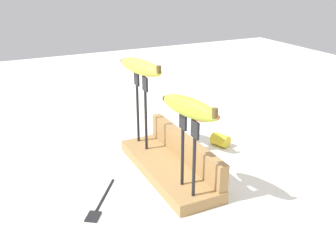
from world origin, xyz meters
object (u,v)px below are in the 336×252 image
(banana_chunk_near, at_px, (220,140))
(wire_coil, at_px, (205,116))
(banana_raised_left, at_px, (140,67))
(fork_stand_right, at_px, (188,147))
(fork_stand_left, at_px, (141,104))
(banana_raised_right, at_px, (189,107))
(fork_fallen_near, at_px, (99,204))

(banana_chunk_near, xyz_separation_m, wire_coil, (-0.21, 0.08, -0.01))
(banana_raised_left, xyz_separation_m, wire_coil, (-0.17, 0.30, -0.24))
(fork_stand_right, height_order, wire_coil, fork_stand_right)
(fork_stand_left, xyz_separation_m, banana_raised_right, (0.25, -0.00, 0.07))
(fork_stand_left, relative_size, fork_stand_right, 1.16)
(banana_raised_left, bearing_deg, banana_raised_right, -0.00)
(fork_stand_left, relative_size, fork_fallen_near, 1.35)
(wire_coil, bearing_deg, fork_stand_right, -35.85)
(fork_stand_left, distance_m, banana_raised_left, 0.10)
(banana_raised_left, bearing_deg, fork_stand_right, 0.00)
(fork_stand_left, height_order, banana_raised_left, banana_raised_left)
(banana_raised_right, height_order, banana_chunk_near, banana_raised_right)
(fork_stand_right, xyz_separation_m, fork_fallen_near, (-0.07, -0.18, -0.13))
(wire_coil, bearing_deg, fork_fallen_near, -53.89)
(wire_coil, bearing_deg, fork_stand_left, -61.36)
(banana_raised_right, height_order, wire_coil, banana_raised_right)
(fork_stand_left, distance_m, wire_coil, 0.37)
(banana_raised_right, distance_m, banana_chunk_near, 0.36)
(banana_raised_left, distance_m, wire_coil, 0.42)
(banana_raised_left, height_order, wire_coil, banana_raised_left)
(fork_stand_right, distance_m, wire_coil, 0.53)
(banana_chunk_near, distance_m, wire_coil, 0.23)
(fork_stand_left, bearing_deg, banana_raised_right, -0.00)
(fork_fallen_near, bearing_deg, banana_raised_right, 69.65)
(banana_raised_left, relative_size, banana_raised_right, 1.11)
(fork_stand_right, height_order, banana_raised_left, banana_raised_left)
(banana_chunk_near, bearing_deg, wire_coil, 158.98)
(banana_chunk_near, bearing_deg, fork_stand_left, -102.34)
(fork_stand_right, distance_m, fork_fallen_near, 0.23)
(banana_raised_left, distance_m, banana_chunk_near, 0.32)
(banana_raised_left, xyz_separation_m, banana_chunk_near, (0.05, 0.22, -0.23))
(fork_fallen_near, xyz_separation_m, wire_coil, (-0.35, 0.48, -0.00))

